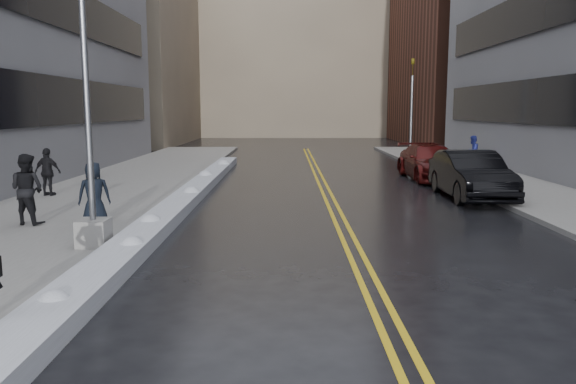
{
  "coord_description": "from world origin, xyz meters",
  "views": [
    {
      "loc": [
        0.99,
        -10.17,
        3.16
      ],
      "look_at": [
        1.01,
        2.42,
        1.3
      ],
      "focal_mm": 35.0,
      "sensor_mm": 36.0,
      "label": 1
    }
  ],
  "objects_px": {
    "fire_hydrant": "(507,182)",
    "pedestrian_d": "(48,172)",
    "car_black": "(471,175)",
    "pedestrian_east": "(473,151)",
    "lamppost": "(89,139)",
    "pedestrian_c": "(94,194)",
    "pedestrian_b": "(27,189)",
    "traffic_signal": "(412,105)",
    "car_maroon": "(431,162)"
  },
  "relations": [
    {
      "from": "fire_hydrant",
      "to": "pedestrian_d",
      "type": "xyz_separation_m",
      "value": [
        -16.39,
        -0.66,
        0.44
      ]
    },
    {
      "from": "fire_hydrant",
      "to": "pedestrian_b",
      "type": "bearing_deg",
      "value": -159.3
    },
    {
      "from": "lamppost",
      "to": "fire_hydrant",
      "type": "distance_m",
      "value": 14.81
    },
    {
      "from": "traffic_signal",
      "to": "pedestrian_c",
      "type": "distance_m",
      "value": 23.5
    },
    {
      "from": "fire_hydrant",
      "to": "pedestrian_b",
      "type": "xyz_separation_m",
      "value": [
        -14.84,
        -5.61,
        0.53
      ]
    },
    {
      "from": "traffic_signal",
      "to": "pedestrian_d",
      "type": "distance_m",
      "value": 21.75
    },
    {
      "from": "fire_hydrant",
      "to": "pedestrian_b",
      "type": "relative_size",
      "value": 0.39
    },
    {
      "from": "traffic_signal",
      "to": "car_maroon",
      "type": "bearing_deg",
      "value": -96.44
    },
    {
      "from": "fire_hydrant",
      "to": "pedestrian_d",
      "type": "relative_size",
      "value": 0.44
    },
    {
      "from": "traffic_signal",
      "to": "car_maroon",
      "type": "relative_size",
      "value": 1.11
    },
    {
      "from": "lamppost",
      "to": "pedestrian_d",
      "type": "xyz_separation_m",
      "value": [
        -4.09,
        7.34,
        -1.55
      ]
    },
    {
      "from": "fire_hydrant",
      "to": "car_black",
      "type": "relative_size",
      "value": 0.14
    },
    {
      "from": "traffic_signal",
      "to": "pedestrian_d",
      "type": "bearing_deg",
      "value": -137.3
    },
    {
      "from": "pedestrian_b",
      "to": "car_black",
      "type": "relative_size",
      "value": 0.36
    },
    {
      "from": "car_maroon",
      "to": "pedestrian_east",
      "type": "bearing_deg",
      "value": 49.61
    },
    {
      "from": "car_maroon",
      "to": "car_black",
      "type": "bearing_deg",
      "value": -91.56
    },
    {
      "from": "pedestrian_east",
      "to": "car_maroon",
      "type": "bearing_deg",
      "value": 7.28
    },
    {
      "from": "pedestrian_b",
      "to": "lamppost",
      "type": "bearing_deg",
      "value": 151.66
    },
    {
      "from": "lamppost",
      "to": "pedestrian_d",
      "type": "distance_m",
      "value": 8.54
    },
    {
      "from": "fire_hydrant",
      "to": "pedestrian_b",
      "type": "distance_m",
      "value": 15.87
    },
    {
      "from": "pedestrian_d",
      "to": "lamppost",
      "type": "bearing_deg",
      "value": 130.88
    },
    {
      "from": "car_black",
      "to": "car_maroon",
      "type": "height_order",
      "value": "car_black"
    },
    {
      "from": "pedestrian_d",
      "to": "pedestrian_east",
      "type": "xyz_separation_m",
      "value": [
        18.08,
        9.76,
        -0.01
      ]
    },
    {
      "from": "lamppost",
      "to": "car_black",
      "type": "distance_m",
      "value": 13.28
    },
    {
      "from": "lamppost",
      "to": "pedestrian_b",
      "type": "distance_m",
      "value": 3.78
    },
    {
      "from": "pedestrian_b",
      "to": "pedestrian_d",
      "type": "xyz_separation_m",
      "value": [
        -1.55,
        4.95,
        -0.1
      ]
    },
    {
      "from": "pedestrian_d",
      "to": "car_maroon",
      "type": "bearing_deg",
      "value": -146.94
    },
    {
      "from": "lamppost",
      "to": "pedestrian_east",
      "type": "distance_m",
      "value": 22.16
    },
    {
      "from": "traffic_signal",
      "to": "pedestrian_d",
      "type": "xyz_separation_m",
      "value": [
        -15.89,
        -14.66,
        -2.41
      ]
    },
    {
      "from": "traffic_signal",
      "to": "car_black",
      "type": "bearing_deg",
      "value": -93.96
    },
    {
      "from": "car_black",
      "to": "car_maroon",
      "type": "bearing_deg",
      "value": 90.49
    },
    {
      "from": "lamppost",
      "to": "pedestrian_east",
      "type": "xyz_separation_m",
      "value": [
        13.99,
        17.11,
        -1.56
      ]
    },
    {
      "from": "pedestrian_east",
      "to": "pedestrian_c",
      "type": "bearing_deg",
      "value": 1.32
    },
    {
      "from": "pedestrian_c",
      "to": "car_maroon",
      "type": "relative_size",
      "value": 0.31
    },
    {
      "from": "pedestrian_c",
      "to": "pedestrian_east",
      "type": "xyz_separation_m",
      "value": [
        14.73,
        14.84,
        -0.01
      ]
    },
    {
      "from": "car_black",
      "to": "pedestrian_b",
      "type": "bearing_deg",
      "value": -158.39
    },
    {
      "from": "pedestrian_c",
      "to": "pedestrian_east",
      "type": "relative_size",
      "value": 1.01
    },
    {
      "from": "traffic_signal",
      "to": "car_black",
      "type": "distance_m",
      "value": 14.71
    },
    {
      "from": "traffic_signal",
      "to": "pedestrian_c",
      "type": "relative_size",
      "value": 3.6
    },
    {
      "from": "pedestrian_east",
      "to": "car_black",
      "type": "distance_m",
      "value": 10.08
    },
    {
      "from": "traffic_signal",
      "to": "pedestrian_c",
      "type": "height_order",
      "value": "traffic_signal"
    },
    {
      "from": "fire_hydrant",
      "to": "car_maroon",
      "type": "distance_m",
      "value": 5.36
    },
    {
      "from": "pedestrian_d",
      "to": "car_black",
      "type": "bearing_deg",
      "value": -167.43
    },
    {
      "from": "car_black",
      "to": "car_maroon",
      "type": "relative_size",
      "value": 0.95
    },
    {
      "from": "pedestrian_b",
      "to": "pedestrian_c",
      "type": "relative_size",
      "value": 1.12
    },
    {
      "from": "traffic_signal",
      "to": "pedestrian_d",
      "type": "relative_size",
      "value": 3.58
    },
    {
      "from": "pedestrian_d",
      "to": "pedestrian_c",
      "type": "bearing_deg",
      "value": 135.2
    },
    {
      "from": "pedestrian_c",
      "to": "car_maroon",
      "type": "distance_m",
      "value": 15.85
    },
    {
      "from": "car_black",
      "to": "fire_hydrant",
      "type": "bearing_deg",
      "value": 17.29
    },
    {
      "from": "lamppost",
      "to": "car_maroon",
      "type": "relative_size",
      "value": 1.41
    }
  ]
}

